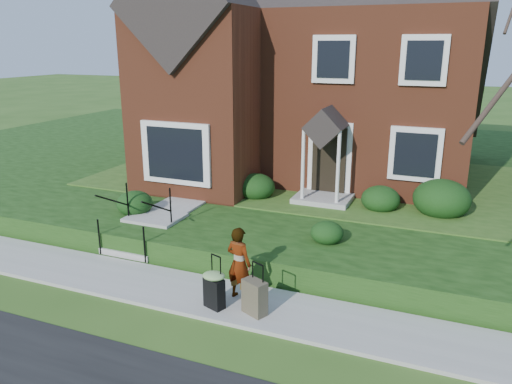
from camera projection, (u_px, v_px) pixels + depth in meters
The scene contains 10 objects.
ground at pixel (198, 296), 10.32m from camera, with size 120.00×120.00×0.00m, color #2D5119.
sidewalk at pixel (198, 295), 10.31m from camera, with size 60.00×1.60×0.08m, color #9E9B93.
terrace at pixel (435, 176), 18.45m from camera, with size 44.00×20.00×0.60m, color #16340E.
walkway at pixel (204, 191), 15.48m from camera, with size 1.20×6.00×0.06m, color #9E9B93.
main_house at pixel (320, 36), 17.41m from camera, with size 10.40×10.20×9.40m.
front_steps at pixel (146, 229), 12.73m from camera, with size 1.40×2.02×1.50m.
foundation_shrubs at pixel (296, 188), 14.24m from camera, with size 9.97×4.31×1.06m.
woman at pixel (239, 263), 9.90m from camera, with size 0.55×0.36×1.51m, color #999999.
suitcase_black at pixel (214, 288), 9.62m from camera, with size 0.55×0.50×1.08m.
suitcase_olive at pixel (255, 297), 9.42m from camera, with size 0.54×0.44×1.03m.
Camera 1 is at (4.63, -8.12, 5.02)m, focal length 35.00 mm.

